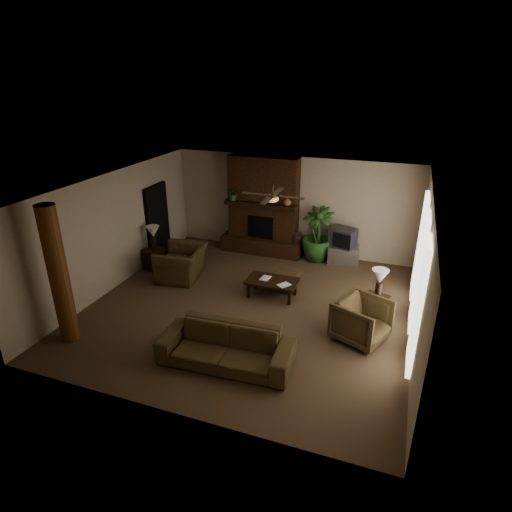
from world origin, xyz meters
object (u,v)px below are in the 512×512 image
at_px(log_column, 59,276).
at_px(floor_vase, 296,242).
at_px(side_table_right, 375,308).
at_px(ottoman, 285,281).
at_px(armchair_left, 181,258).
at_px(side_table_left, 155,259).
at_px(tv_stand, 343,255).
at_px(floor_plant, 317,245).
at_px(lamp_right, 380,278).
at_px(lamp_left, 153,233).
at_px(sofa, 226,341).
at_px(armchair_right, 362,319).
at_px(coffee_table, 272,282).

distance_m(log_column, floor_vase, 6.47).
height_order(log_column, side_table_right, log_column).
bearing_deg(ottoman, armchair_left, -172.98).
height_order(floor_vase, side_table_left, floor_vase).
relative_size(tv_stand, floor_plant, 0.56).
height_order(log_column, ottoman, log_column).
relative_size(log_column, lamp_right, 4.31).
distance_m(lamp_left, side_table_right, 5.95).
height_order(sofa, ottoman, sofa).
height_order(log_column, lamp_left, log_column).
height_order(armchair_right, tv_stand, armchair_right).
xyz_separation_m(armchair_left, lamp_left, (-0.96, 0.28, 0.45)).
xyz_separation_m(coffee_table, lamp_left, (-3.47, 0.46, 0.63)).
relative_size(sofa, side_table_left, 4.42).
bearing_deg(coffee_table, armchair_left, 175.84).
bearing_deg(floor_plant, side_table_right, -55.48).
bearing_deg(floor_vase, tv_stand, 0.00).
bearing_deg(sofa, lamp_right, 42.30).
distance_m(armchair_left, coffee_table, 2.52).
distance_m(floor_vase, lamp_left, 3.99).
bearing_deg(side_table_right, floor_vase, 132.14).
distance_m(sofa, floor_plant, 5.21).
distance_m(armchair_left, armchair_right, 4.89).
bearing_deg(log_column, side_table_left, 93.30).
bearing_deg(armchair_right, ottoman, 73.59).
height_order(coffee_table, tv_stand, tv_stand).
xyz_separation_m(armchair_left, lamp_right, (4.92, -0.43, 0.45)).
height_order(coffee_table, floor_plant, floor_plant).
relative_size(sofa, armchair_right, 2.52).
bearing_deg(armchair_right, sofa, 147.44).
xyz_separation_m(sofa, coffee_table, (0.01, 2.69, -0.10)).
bearing_deg(coffee_table, tv_stand, 63.10).
distance_m(ottoman, lamp_left, 3.72).
xyz_separation_m(armchair_left, coffee_table, (2.50, -0.18, -0.18)).
bearing_deg(armchair_left, lamp_right, 76.63).
height_order(floor_plant, lamp_left, lamp_left).
height_order(coffee_table, side_table_left, side_table_left).
height_order(sofa, side_table_right, sofa).
height_order(floor_vase, lamp_right, lamp_right).
relative_size(ottoman, floor_vase, 0.78).
relative_size(armchair_left, side_table_left, 2.29).
relative_size(coffee_table, floor_vase, 1.56).
relative_size(lamp_left, side_table_right, 1.18).
bearing_deg(lamp_left, floor_plant, 27.04).
xyz_separation_m(armchair_right, coffee_table, (-2.21, 1.10, -0.11)).
bearing_deg(sofa, floor_vase, 88.09).
distance_m(sofa, side_table_right, 3.44).
xyz_separation_m(floor_vase, side_table_right, (2.49, -2.75, -0.16)).
bearing_deg(tv_stand, sofa, -112.91).
distance_m(floor_vase, lamp_right, 3.77).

